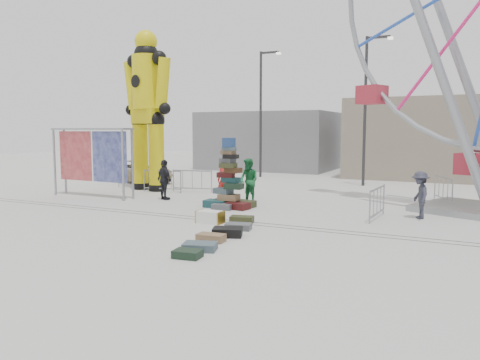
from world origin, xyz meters
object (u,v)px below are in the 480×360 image
at_px(lamp_post_right, 367,103).
at_px(barricade_wheel_back, 443,189).
at_px(suitcase_tower, 229,188).
at_px(barricade_dummy_b, 162,181).
at_px(barricade_dummy_c, 192,181).
at_px(pedestrian_grey, 420,195).
at_px(pedestrian_green, 249,181).
at_px(parked_suv, 141,171).
at_px(pedestrian_red, 224,180).
at_px(banner_scaffold, 92,145).
at_px(steamer_trunk, 210,217).
at_px(lamp_post_left, 262,107).
at_px(barricade_wheel_front, 377,203).
at_px(barricade_dummy_a, 130,178).
at_px(crash_test_dummy, 147,104).
at_px(pedestrian_black, 164,180).

xyz_separation_m(lamp_post_right, barricade_wheel_back, (4.13, -4.58, -3.93)).
relative_size(suitcase_tower, barricade_dummy_b, 1.37).
distance_m(barricade_dummy_b, barricade_dummy_c, 1.47).
distance_m(barricade_dummy_b, pedestrian_grey, 12.16).
xyz_separation_m(suitcase_tower, pedestrian_green, (0.19, 1.42, 0.16)).
xyz_separation_m(barricade_wheel_back, pedestrian_green, (-7.33, -3.66, 0.38)).
bearing_deg(parked_suv, pedestrian_grey, -83.42).
relative_size(barricade_dummy_c, pedestrian_red, 1.13).
relative_size(pedestrian_red, pedestrian_grey, 1.08).
relative_size(banner_scaffold, parked_suv, 0.93).
distance_m(lamp_post_right, pedestrian_green, 9.53).
distance_m(suitcase_tower, barricade_wheel_back, 9.08).
height_order(banner_scaffold, parked_suv, banner_scaffold).
bearing_deg(barricade_dummy_b, pedestrian_red, -22.17).
xyz_separation_m(lamp_post_right, suitcase_tower, (-3.39, -9.66, -3.72)).
relative_size(barricade_wheel_back, pedestrian_red, 1.13).
bearing_deg(barricade_wheel_back, barricade_dummy_c, -103.44).
height_order(suitcase_tower, pedestrian_red, suitcase_tower).
distance_m(steamer_trunk, barricade_dummy_c, 7.91).
distance_m(lamp_post_left, suitcase_tower, 12.76).
bearing_deg(suitcase_tower, barricade_wheel_front, 3.37).
distance_m(barricade_dummy_b, barricade_wheel_front, 11.01).
height_order(lamp_post_right, barricade_wheel_back, lamp_post_right).
bearing_deg(pedestrian_green, barricade_dummy_a, -171.01).
bearing_deg(lamp_post_right, parked_suv, -162.13).
bearing_deg(crash_test_dummy, pedestrian_black, -29.90).
xyz_separation_m(lamp_post_left, banner_scaffold, (-3.32, -11.76, -2.13)).
bearing_deg(steamer_trunk, lamp_post_right, 79.62).
relative_size(pedestrian_red, pedestrian_black, 1.01).
xyz_separation_m(pedestrian_black, parked_suv, (-5.29, 5.15, -0.23)).
bearing_deg(pedestrian_black, lamp_post_right, -102.14).
height_order(steamer_trunk, pedestrian_grey, pedestrian_grey).
distance_m(barricade_dummy_b, pedestrian_red, 4.14).
bearing_deg(parked_suv, banner_scaffold, -138.56).
xyz_separation_m(banner_scaffold, barricade_wheel_back, (14.46, 5.19, -1.80)).
relative_size(barricade_dummy_c, pedestrian_green, 1.07).
bearing_deg(barricade_dummy_a, steamer_trunk, -21.49).
bearing_deg(barricade_dummy_a, lamp_post_right, 46.03).
relative_size(barricade_dummy_b, pedestrian_grey, 1.22).
bearing_deg(pedestrian_red, barricade_dummy_b, 165.22).
relative_size(crash_test_dummy, pedestrian_red, 4.61).
distance_m(crash_test_dummy, steamer_trunk, 10.12).
relative_size(lamp_post_left, suitcase_tower, 2.92).
relative_size(barricade_dummy_a, barricade_wheel_front, 1.00).
bearing_deg(barricade_dummy_b, barricade_wheel_back, 3.30).
xyz_separation_m(pedestrian_black, pedestrian_grey, (10.44, 0.22, -0.06)).
relative_size(barricade_dummy_a, pedestrian_green, 1.07).
xyz_separation_m(lamp_post_left, steamer_trunk, (4.47, -14.71, -4.28)).
relative_size(steamer_trunk, barricade_dummy_c, 0.43).
xyz_separation_m(banner_scaffold, parked_suv, (-1.84, 5.84, -1.71)).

